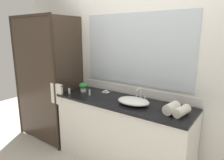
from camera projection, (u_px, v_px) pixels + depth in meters
wall_back_with_mirror at (136, 66)px, 2.75m from camera, size 4.40×0.06×2.60m
vanity_cabinet at (122, 133)px, 2.67m from camera, size 1.80×0.58×0.90m
shower_enclosure at (45, 81)px, 3.12m from camera, size 1.20×0.59×2.00m
sink_basin at (133, 101)px, 2.43m from camera, size 0.40×0.28×0.08m
faucet at (140, 96)px, 2.57m from camera, size 0.17×0.14×0.17m
potted_plant at (83, 86)px, 2.96m from camera, size 0.12×0.12×0.13m
soap_dish at (106, 92)px, 2.92m from camera, size 0.10×0.07×0.04m
amenity_bottle_body_wash at (69, 90)px, 2.88m from camera, size 0.03×0.03×0.09m
amenity_bottle_shampoo at (90, 92)px, 2.79m from camera, size 0.02×0.02×0.08m
rolled_towel_near_edge at (182, 111)px, 2.10m from camera, size 0.13×0.24×0.10m
rolled_towel_middle at (172, 108)px, 2.16m from camera, size 0.14×0.22×0.11m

